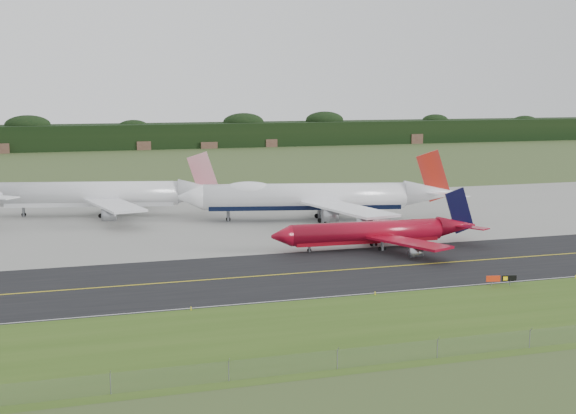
{
  "coord_description": "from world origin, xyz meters",
  "views": [
    {
      "loc": [
        -47.81,
        -125.57,
        30.21
      ],
      "look_at": [
        -1.69,
        22.0,
        6.95
      ],
      "focal_mm": 50.0,
      "sensor_mm": 36.0,
      "label": 1
    }
  ],
  "objects_px": {
    "jet_ba_747": "(315,197)",
    "taxiway_sign": "(501,279)",
    "jet_star_tail": "(104,195)",
    "jet_red_737": "(378,232)"
  },
  "relations": [
    {
      "from": "jet_star_tail",
      "to": "taxiway_sign",
      "type": "relative_size",
      "value": 12.05
    },
    {
      "from": "jet_red_737",
      "to": "taxiway_sign",
      "type": "relative_size",
      "value": 8.68
    },
    {
      "from": "jet_star_tail",
      "to": "taxiway_sign",
      "type": "xyz_separation_m",
      "value": [
        52.59,
        -86.79,
        -3.91
      ]
    },
    {
      "from": "taxiway_sign",
      "to": "jet_ba_747",
      "type": "bearing_deg",
      "value": 96.34
    },
    {
      "from": "jet_ba_747",
      "to": "jet_star_tail",
      "type": "height_order",
      "value": "jet_ba_747"
    },
    {
      "from": "jet_ba_747",
      "to": "taxiway_sign",
      "type": "distance_m",
      "value": 66.22
    },
    {
      "from": "jet_red_737",
      "to": "jet_star_tail",
      "type": "distance_m",
      "value": 71.49
    },
    {
      "from": "jet_ba_747",
      "to": "jet_star_tail",
      "type": "xyz_separation_m",
      "value": [
        -45.3,
        21.12,
        -0.43
      ]
    },
    {
      "from": "jet_ba_747",
      "to": "taxiway_sign",
      "type": "bearing_deg",
      "value": -83.66
    },
    {
      "from": "jet_star_tail",
      "to": "jet_ba_747",
      "type": "bearing_deg",
      "value": -24.99
    }
  ]
}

